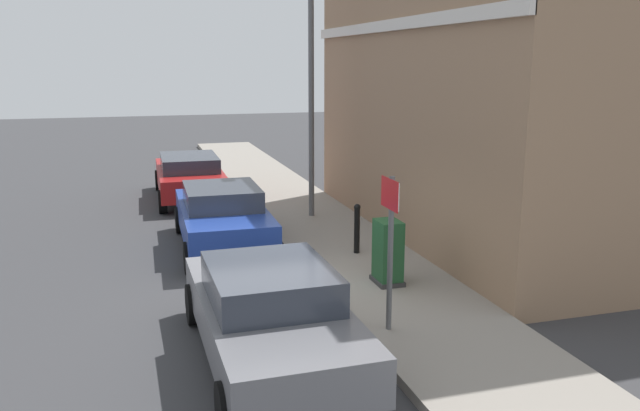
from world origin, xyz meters
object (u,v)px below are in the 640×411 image
Objects in this scene: car_red at (189,175)px; street_sign at (390,230)px; car_blue at (222,216)px; utility_cabinet at (388,254)px; bollard_near_cabinet at (357,227)px; car_grey at (270,312)px; lamppost at (311,91)px.

car_red is 1.94× the size of street_sign.
utility_cabinet is at bearing -144.18° from car_blue.
car_red is at bearing 111.36° from bollard_near_cabinet.
street_sign is at bearing -102.86° from bollard_near_cabinet.
bollard_near_cabinet is (2.54, -1.62, -0.03)m from car_blue.
car_grey reaches higher than bollard_near_cabinet.
street_sign reaches higher than car_red.
lamppost reaches higher than car_grey.
street_sign is 7.46m from lamppost.
car_red is at bearing 106.52° from utility_cabinet.
bollard_near_cabinet is 4.32m from lamppost.
car_grey is at bearing 179.55° from car_blue.
bollard_near_cabinet is (2.75, -7.03, -0.02)m from car_red.
car_blue is 3.01m from bollard_near_cabinet.
utility_cabinet is at bearing -162.49° from car_red.
car_grey is 4.22× the size of bollard_near_cabinet.
car_red is at bearing -0.52° from car_grey.
car_blue is at bearing -144.28° from lamppost.
bollard_near_cabinet is at bearing 77.14° from street_sign.
utility_cabinet is (2.65, -8.93, -0.04)m from car_red.
car_blue is 3.73× the size of utility_cabinet.
car_blue is 4.05m from lamppost.
lamppost is at bearing -53.14° from car_blue.
utility_cabinet is 1.11× the size of bollard_near_cabinet.
car_red is 4.30× the size of bollard_near_cabinet.
car_red is 7.55m from bollard_near_cabinet.
street_sign reaches higher than car_blue.
bollard_near_cabinet is at bearing 86.99° from utility_cabinet.
car_grey reaches higher than car_red.
car_blue reaches higher than car_grey.
bollard_near_cabinet is (2.69, 4.02, -0.02)m from car_grey.
bollard_near_cabinet is (0.10, 1.90, 0.02)m from utility_cabinet.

